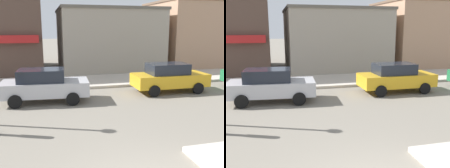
{
  "view_description": "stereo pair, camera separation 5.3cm",
  "coord_description": "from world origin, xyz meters",
  "views": [
    {
      "loc": [
        -2.19,
        -4.18,
        3.44
      ],
      "look_at": [
        0.08,
        4.5,
        1.5
      ],
      "focal_mm": 42.0,
      "sensor_mm": 36.0,
      "label": 1
    },
    {
      "loc": [
        -2.14,
        -4.2,
        3.44
      ],
      "look_at": [
        0.08,
        4.5,
        1.5
      ],
      "focal_mm": 42.0,
      "sensor_mm": 36.0,
      "label": 2
    }
  ],
  "objects": [
    {
      "name": "parked_car_nearest",
      "position": [
        -2.23,
        8.17,
        0.81
      ],
      "size": [
        4.11,
        2.1,
        1.56
      ],
      "color": "#B7B7BC",
      "rests_on": "ground"
    },
    {
      "name": "kerb_far",
      "position": [
        0.0,
        12.18,
        0.07
      ],
      "size": [
        80.0,
        4.0,
        0.15
      ],
      "primitive_type": "cube",
      "color": "beige",
      "rests_on": "ground"
    },
    {
      "name": "parked_car_second",
      "position": [
        4.33,
        8.51,
        0.81
      ],
      "size": [
        4.0,
        1.89,
        1.56
      ],
      "color": "gold",
      "rests_on": "ground"
    },
    {
      "name": "building_storefront_left_mid",
      "position": [
        10.99,
        17.67,
        2.85
      ],
      "size": [
        6.81,
        7.33,
        5.69
      ],
      "color": "tan",
      "rests_on": "ground"
    },
    {
      "name": "building_storefront_left_near",
      "position": [
        3.02,
        17.55,
        2.47
      ],
      "size": [
        7.93,
        7.5,
        4.93
      ],
      "color": "#9E9384",
      "rests_on": "ground"
    }
  ]
}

